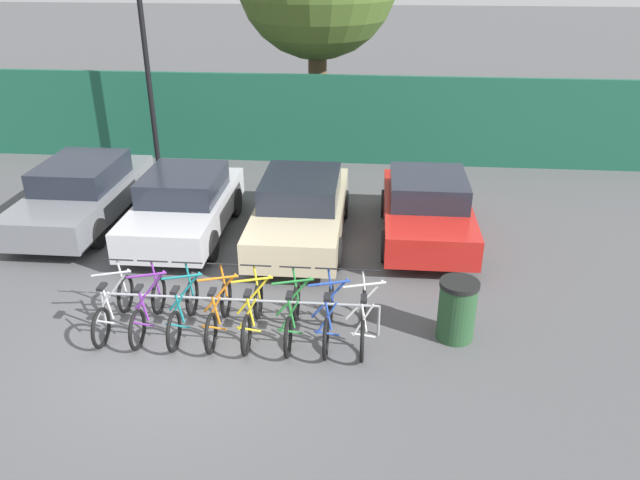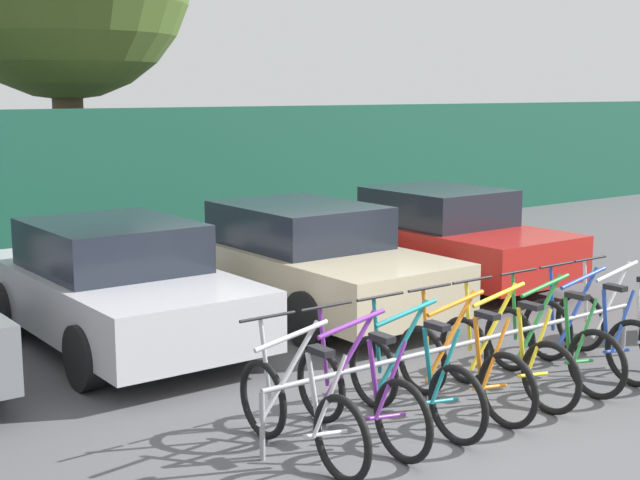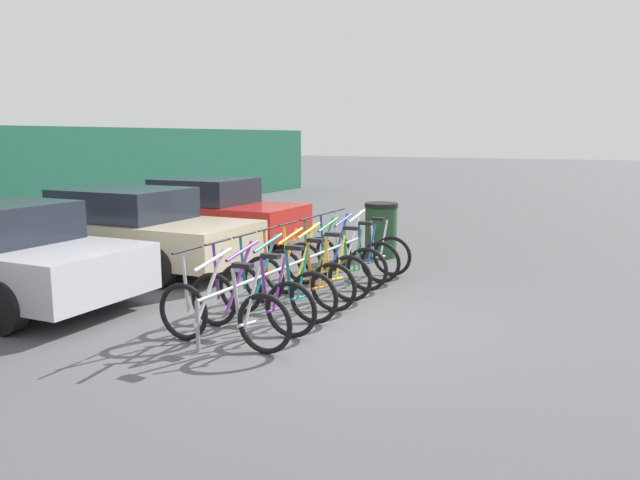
{
  "view_description": "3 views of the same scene",
  "coord_description": "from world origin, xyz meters",
  "px_view_note": "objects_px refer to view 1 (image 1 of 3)",
  "views": [
    {
      "loc": [
        2.9,
        -7.92,
        5.83
      ],
      "look_at": [
        2.08,
        1.3,
        1.39
      ],
      "focal_mm": 35.0,
      "sensor_mm": 36.0,
      "label": 1
    },
    {
      "loc": [
        -5.05,
        -4.81,
        2.83
      ],
      "look_at": [
        0.23,
        2.3,
        1.33
      ],
      "focal_mm": 50.0,
      "sensor_mm": 36.0,
      "label": 2
    },
    {
      "loc": [
        -6.72,
        -3.22,
        2.27
      ],
      "look_at": [
        2.28,
        1.04,
        0.61
      ],
      "focal_mm": 35.0,
      "sensor_mm": 36.0,
      "label": 3
    }
  ],
  "objects_px": {
    "bike_rack": "(238,302)",
    "bicycle_orange": "(219,313)",
    "bicycle_teal": "(183,311)",
    "lamp_post": "(144,41)",
    "bicycle_purple": "(148,309)",
    "bicycle_silver": "(113,308)",
    "bicycle_yellow": "(252,314)",
    "bicycle_blue": "(328,318)",
    "bicycle_green": "(292,316)",
    "trash_bin": "(457,310)",
    "car_silver": "(184,205)",
    "bicycle_white": "(363,320)",
    "car_red": "(427,209)",
    "car_beige": "(301,209)",
    "car_grey": "(82,192)"
  },
  "relations": [
    {
      "from": "bike_rack",
      "to": "car_red",
      "type": "xyz_separation_m",
      "value": [
        3.3,
        3.83,
        0.19
      ]
    },
    {
      "from": "car_silver",
      "to": "car_beige",
      "type": "relative_size",
      "value": 0.92
    },
    {
      "from": "bicycle_purple",
      "to": "car_silver",
      "type": "distance_m",
      "value": 3.76
    },
    {
      "from": "car_red",
      "to": "bicycle_purple",
      "type": "bearing_deg",
      "value": -140.21
    },
    {
      "from": "bike_rack",
      "to": "car_beige",
      "type": "height_order",
      "value": "car_beige"
    },
    {
      "from": "bicycle_blue",
      "to": "lamp_post",
      "type": "distance_m",
      "value": 10.15
    },
    {
      "from": "bicycle_purple",
      "to": "car_silver",
      "type": "relative_size",
      "value": 0.42
    },
    {
      "from": "bike_rack",
      "to": "car_red",
      "type": "relative_size",
      "value": 1.18
    },
    {
      "from": "bicycle_white",
      "to": "lamp_post",
      "type": "bearing_deg",
      "value": 126.79
    },
    {
      "from": "bicycle_yellow",
      "to": "trash_bin",
      "type": "bearing_deg",
      "value": 1.65
    },
    {
      "from": "bicycle_silver",
      "to": "car_beige",
      "type": "relative_size",
      "value": 0.39
    },
    {
      "from": "car_grey",
      "to": "bicycle_yellow",
      "type": "bearing_deg",
      "value": -42.08
    },
    {
      "from": "bicycle_silver",
      "to": "car_grey",
      "type": "distance_m",
      "value": 4.88
    },
    {
      "from": "car_beige",
      "to": "car_red",
      "type": "xyz_separation_m",
      "value": [
        2.68,
        0.25,
        -0.0
      ]
    },
    {
      "from": "bicycle_blue",
      "to": "car_beige",
      "type": "xyz_separation_m",
      "value": [
        -0.88,
        3.72,
        0.31
      ]
    },
    {
      "from": "bike_rack",
      "to": "bicycle_teal",
      "type": "xyz_separation_m",
      "value": [
        -0.88,
        -0.15,
        -0.12
      ]
    },
    {
      "from": "bicycle_silver",
      "to": "car_silver",
      "type": "xyz_separation_m",
      "value": [
        0.14,
        3.72,
        0.31
      ]
    },
    {
      "from": "lamp_post",
      "to": "bicycle_yellow",
      "type": "bearing_deg",
      "value": -62.11
    },
    {
      "from": "bicycle_orange",
      "to": "bike_rack",
      "type": "bearing_deg",
      "value": 23.36
    },
    {
      "from": "bicycle_silver",
      "to": "bicycle_yellow",
      "type": "height_order",
      "value": "same"
    },
    {
      "from": "bicycle_teal",
      "to": "lamp_post",
      "type": "relative_size",
      "value": 0.27
    },
    {
      "from": "bike_rack",
      "to": "bicycle_orange",
      "type": "bearing_deg",
      "value": -153.01
    },
    {
      "from": "bicycle_orange",
      "to": "bicycle_purple",
      "type": "bearing_deg",
      "value": 176.36
    },
    {
      "from": "bicycle_yellow",
      "to": "bicycle_orange",
      "type": "bearing_deg",
      "value": 178.08
    },
    {
      "from": "bicycle_white",
      "to": "car_red",
      "type": "relative_size",
      "value": 0.43
    },
    {
      "from": "car_red",
      "to": "lamp_post",
      "type": "xyz_separation_m",
      "value": [
        -7.26,
        4.0,
        2.79
      ]
    },
    {
      "from": "bicycle_teal",
      "to": "bicycle_orange",
      "type": "height_order",
      "value": "same"
    },
    {
      "from": "bicycle_green",
      "to": "bicycle_blue",
      "type": "xyz_separation_m",
      "value": [
        0.58,
        0.0,
        0.0
      ]
    },
    {
      "from": "car_grey",
      "to": "bicycle_silver",
      "type": "bearing_deg",
      "value": -60.76
    },
    {
      "from": "bicycle_yellow",
      "to": "lamp_post",
      "type": "relative_size",
      "value": 0.27
    },
    {
      "from": "bicycle_yellow",
      "to": "bicycle_green",
      "type": "xyz_separation_m",
      "value": [
        0.65,
        0.0,
        0.0
      ]
    },
    {
      "from": "lamp_post",
      "to": "trash_bin",
      "type": "xyz_separation_m",
      "value": [
        7.5,
        -7.77,
        -2.96
      ]
    },
    {
      "from": "bicycle_purple",
      "to": "lamp_post",
      "type": "height_order",
      "value": "lamp_post"
    },
    {
      "from": "bicycle_silver",
      "to": "car_beige",
      "type": "height_order",
      "value": "car_beige"
    },
    {
      "from": "bicycle_silver",
      "to": "lamp_post",
      "type": "relative_size",
      "value": 0.27
    },
    {
      "from": "bicycle_yellow",
      "to": "bike_rack",
      "type": "bearing_deg",
      "value": 148.83
    },
    {
      "from": "bike_rack",
      "to": "bicycle_yellow",
      "type": "height_order",
      "value": "bicycle_yellow"
    },
    {
      "from": "bicycle_purple",
      "to": "bicycle_blue",
      "type": "xyz_separation_m",
      "value": [
        2.97,
        0.0,
        0.0
      ]
    },
    {
      "from": "bike_rack",
      "to": "bicycle_orange",
      "type": "distance_m",
      "value": 0.35
    },
    {
      "from": "bicycle_blue",
      "to": "lamp_post",
      "type": "height_order",
      "value": "lamp_post"
    },
    {
      "from": "car_beige",
      "to": "lamp_post",
      "type": "xyz_separation_m",
      "value": [
        -4.58,
        4.25,
        2.79
      ]
    },
    {
      "from": "bicycle_teal",
      "to": "lamp_post",
      "type": "distance_m",
      "value": 9.09
    },
    {
      "from": "bicycle_teal",
      "to": "car_silver",
      "type": "relative_size",
      "value": 0.42
    },
    {
      "from": "bike_rack",
      "to": "bicycle_purple",
      "type": "distance_m",
      "value": 1.48
    },
    {
      "from": "car_grey",
      "to": "car_silver",
      "type": "relative_size",
      "value": 1.12
    },
    {
      "from": "bicycle_silver",
      "to": "bike_rack",
      "type": "bearing_deg",
      "value": 3.18
    },
    {
      "from": "bike_rack",
      "to": "bicycle_purple",
      "type": "height_order",
      "value": "bicycle_purple"
    },
    {
      "from": "car_grey",
      "to": "bicycle_white",
      "type": "bearing_deg",
      "value": -33.16
    },
    {
      "from": "trash_bin",
      "to": "bicycle_white",
      "type": "bearing_deg",
      "value": -172.15
    },
    {
      "from": "car_grey",
      "to": "car_silver",
      "type": "distance_m",
      "value": 2.57
    }
  ]
}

